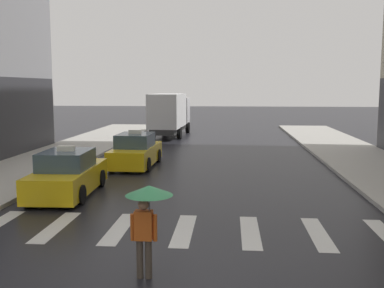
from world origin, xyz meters
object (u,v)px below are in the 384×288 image
at_px(taxi_lead, 68,175).
at_px(box_truck, 170,113).
at_px(pedestrian_with_umbrella, 147,206).
at_px(taxi_second, 136,152).

bearing_deg(taxi_lead, box_truck, 86.54).
bearing_deg(taxi_lead, pedestrian_with_umbrella, -58.34).
bearing_deg(taxi_lead, taxi_second, 78.29).
distance_m(taxi_lead, pedestrian_with_umbrella, 8.00).
xyz_separation_m(taxi_second, pedestrian_with_umbrella, (2.95, -12.74, 0.79)).
xyz_separation_m(taxi_lead, taxi_second, (1.23, 5.96, 0.00)).
height_order(taxi_lead, taxi_second, same).
distance_m(taxi_lead, box_truck, 19.17).
distance_m(box_truck, pedestrian_with_umbrella, 26.06).
xyz_separation_m(taxi_lead, box_truck, (1.16, 19.11, 1.13)).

